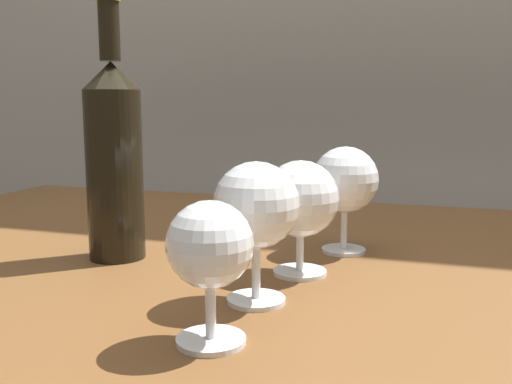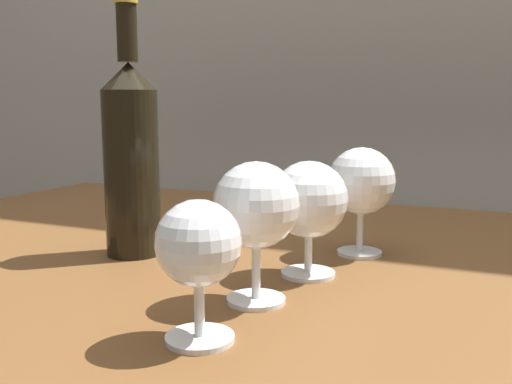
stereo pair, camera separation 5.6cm
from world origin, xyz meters
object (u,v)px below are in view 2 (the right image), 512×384
Objects in this scene: wine_glass_rose at (256,207)px; wine_glass_empty at (198,248)px; wine_glass_chardonnay at (360,183)px; wine_bottle at (131,155)px; wine_glass_pinot at (309,202)px.

wine_glass_empty is at bearing -93.04° from wine_glass_rose.
wine_glass_rose is 0.23m from wine_glass_chardonnay.
wine_bottle reaches higher than wine_glass_chardonnay.
wine_glass_rose is 1.00× the size of wine_glass_chardonnay.
wine_bottle is at bearing 135.95° from wine_glass_empty.
wine_glass_empty is 0.85× the size of wine_glass_chardonnay.
wine_glass_rose is at bearing 86.96° from wine_glass_empty.
wine_glass_rose reaches higher than wine_glass_empty.
wine_bottle is (-0.22, 0.21, 0.05)m from wine_glass_empty.
wine_glass_empty is 0.21m from wine_glass_pinot.
wine_glass_pinot is at bearing 83.22° from wine_glass_empty.
wine_glass_rose is at bearing -102.70° from wine_glass_chardonnay.
wine_bottle is (-0.24, -0.00, 0.05)m from wine_glass_pinot.
wine_glass_chardonnay is at bearing 80.36° from wine_glass_empty.
wine_glass_empty is 0.37× the size of wine_bottle.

